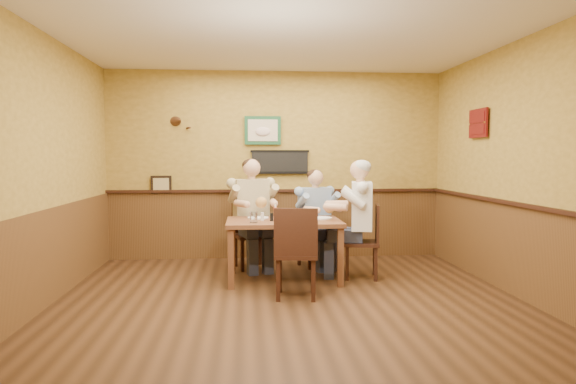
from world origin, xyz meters
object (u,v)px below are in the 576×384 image
Objects in this scene: chair_back_left at (251,234)px; chair_right_end at (361,241)px; water_glass_mid at (285,218)px; dining_table at (284,227)px; diner_tan_shirt at (251,219)px; salt_shaker at (262,217)px; chair_back_right at (314,236)px; water_glass_left at (254,217)px; diner_blue_polo at (314,223)px; hot_sauce_bottle at (275,213)px; cola_tumbler at (304,216)px; diner_white_elder at (361,225)px; pepper_shaker at (272,217)px; chair_near_side at (296,252)px.

chair_right_end is at bearing -41.82° from chair_back_left.
chair_right_end is 1.12m from water_glass_mid.
dining_table is 1.50× the size of chair_right_end.
chair_back_left is 0.20m from diner_tan_shirt.
diner_tan_shirt reaches higher than salt_shaker.
chair_back_right is 1.36m from water_glass_left.
hot_sauce_bottle is (-0.59, -0.77, 0.23)m from diner_blue_polo.
water_glass_left is (-0.86, -0.98, 0.39)m from chair_back_right.
diner_tan_shirt is 1.11× the size of diner_blue_polo.
diner_blue_polo is 0.97m from cola_tumbler.
salt_shaker is at bearing -169.34° from hot_sauce_bottle.
dining_table is at bearing 9.22° from salt_shaker.
diner_blue_polo is at bearing 48.59° from water_glass_left.
cola_tumbler is at bearing -63.49° from chair_right_end.
chair_right_end is (0.99, 0.04, -0.19)m from dining_table.
chair_back_right is 0.88m from chair_right_end.
diner_white_elder reaches higher than cola_tumbler.
pepper_shaker is at bearing -147.89° from diner_blue_polo.
pepper_shaker is (0.11, -0.05, -0.00)m from salt_shaker.
diner_white_elder reaches higher than pepper_shaker.
hot_sauce_bottle is 0.17m from salt_shaker.
diner_blue_polo reaches higher than cola_tumbler.
chair_back_right is 1.06m from hot_sauce_bottle.
hot_sauce_bottle is at bearing -84.03° from diner_tan_shirt.
chair_near_side is 0.79m from water_glass_left.
chair_right_end is at bearing -41.82° from diner_tan_shirt.
chair_back_right is 0.64× the size of diner_white_elder.
diner_blue_polo is 9.28× the size of water_glass_mid.
chair_near_side is at bearing -125.76° from chair_back_right.
chair_back_right is at bearing 46.83° from salt_shaker.
chair_near_side reaches higher than chair_back_right.
diner_white_elder is 7.48× the size of hot_sauce_bottle.
chair_right_end is 9.60× the size of pepper_shaker.
chair_back_right is 4.76× the size of hot_sauce_bottle.
chair_back_left is 0.71× the size of diner_white_elder.
diner_blue_polo reaches higher than water_glass_mid.
chair_right_end is 1.30m from salt_shaker.
salt_shaker is at bearing -96.14° from chair_back_left.
diner_tan_shirt is 1.13m from water_glass_mid.
chair_near_side is 7.60× the size of water_glass_mid.
diner_white_elder reaches higher than diner_blue_polo.
diner_white_elder is (0.00, 0.00, 0.20)m from chair_right_end.
water_glass_mid is at bearing -135.18° from chair_back_right.
water_glass_mid is at bearing -135.18° from diner_blue_polo.
chair_back_right is 6.35× the size of water_glass_left.
chair_back_right is 0.85× the size of chair_near_side.
chair_near_side reaches higher than water_glass_left.
diner_blue_polo is (-0.50, 0.72, 0.14)m from chair_right_end.
water_glass_left is at bearing -44.76° from chair_near_side.
hot_sauce_bottle is at bearing 156.40° from cola_tumbler.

